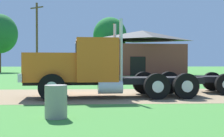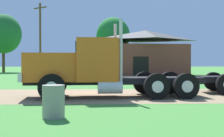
{
  "view_description": "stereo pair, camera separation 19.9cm",
  "coord_description": "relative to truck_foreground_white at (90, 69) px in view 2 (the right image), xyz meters",
  "views": [
    {
      "loc": [
        -0.08,
        -14.56,
        1.53
      ],
      "look_at": [
        0.59,
        -1.24,
        1.27
      ],
      "focal_mm": 50.0,
      "sensor_mm": 36.0,
      "label": 1
    },
    {
      "loc": [
        0.12,
        -14.57,
        1.53
      ],
      "look_at": [
        0.59,
        -1.24,
        1.27
      ],
      "focal_mm": 50.0,
      "sensor_mm": 36.0,
      "label": 2
    }
  ],
  "objects": [
    {
      "name": "tree_right",
      "position": [
        2.14,
        29.2,
        3.93
      ],
      "size": [
        4.62,
        4.62,
        7.73
      ],
      "color": "#513823",
      "rests_on": "ground_plane"
    },
    {
      "name": "tree_mid",
      "position": [
        -14.7,
        35.37,
        4.72
      ],
      "size": [
        5.55,
        5.55,
        9.03
      ],
      "color": "#513823",
      "rests_on": "ground_plane"
    },
    {
      "name": "steel_barrel",
      "position": [
        -0.84,
        -5.06,
        -0.79
      ],
      "size": [
        0.62,
        0.62,
        0.91
      ],
      "primitive_type": "cylinder",
      "color": "gray",
      "rests_on": "ground_plane"
    },
    {
      "name": "dirt_track",
      "position": [
        0.35,
        0.9,
        -1.24
      ],
      "size": [
        120.0,
        6.38,
        0.01
      ],
      "primitive_type": "cube",
      "color": "#927857",
      "rests_on": "ground_plane"
    },
    {
      "name": "shed_building",
      "position": [
        6.09,
        25.35,
        1.44
      ],
      "size": [
        10.37,
        7.89,
        5.55
      ],
      "color": "brown",
      "rests_on": "ground_plane"
    },
    {
      "name": "truck_foreground_white",
      "position": [
        0.0,
        0.0,
        0.0
      ],
      "size": [
        7.97,
        3.15,
        3.35
      ],
      "color": "black",
      "rests_on": "ground_plane"
    },
    {
      "name": "utility_pole_near",
      "position": [
        -7.16,
        25.8,
        3.51
      ],
      "size": [
        1.84,
        1.44,
        8.98
      ],
      "color": "brown",
      "rests_on": "ground_plane"
    },
    {
      "name": "ground_plane",
      "position": [
        0.35,
        0.9,
        -1.24
      ],
      "size": [
        200.0,
        200.0,
        0.0
      ],
      "primitive_type": "plane",
      "color": "#418335"
    }
  ]
}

